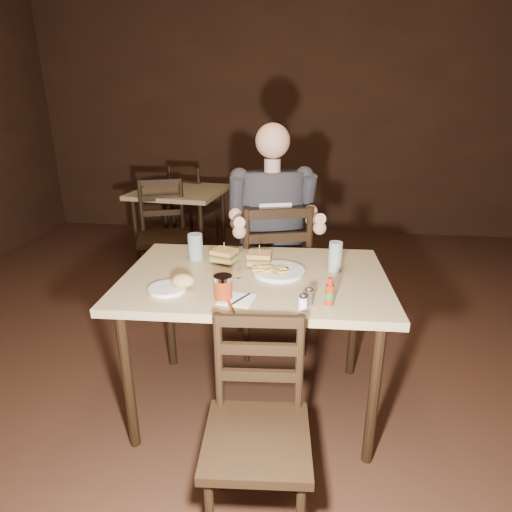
# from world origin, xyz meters

# --- Properties ---
(room_shell) EXTENTS (7.00, 7.00, 7.00)m
(room_shell) POSITION_xyz_m (0.00, 0.00, 1.40)
(room_shell) COLOR black
(room_shell) RESTS_ON ground
(main_table) EXTENTS (1.30, 0.88, 0.77)m
(main_table) POSITION_xyz_m (-0.01, 0.14, 0.69)
(main_table) COLOR tan
(main_table) RESTS_ON ground
(bg_table) EXTENTS (0.89, 0.89, 0.77)m
(bg_table) POSITION_xyz_m (-0.97, 2.14, 0.68)
(bg_table) COLOR tan
(bg_table) RESTS_ON ground
(chair_far) EXTENTS (0.58, 0.61, 1.00)m
(chair_far) POSITION_xyz_m (0.01, 0.78, 0.50)
(chair_far) COLOR black
(chair_far) RESTS_ON ground
(chair_near) EXTENTS (0.41, 0.45, 0.83)m
(chair_near) POSITION_xyz_m (0.07, -0.56, 0.42)
(chair_near) COLOR black
(chair_near) RESTS_ON ground
(bg_chair_far) EXTENTS (0.55, 0.57, 0.93)m
(bg_chair_far) POSITION_xyz_m (-0.97, 2.69, 0.46)
(bg_chair_far) COLOR black
(bg_chair_far) RESTS_ON ground
(bg_chair_near) EXTENTS (0.56, 0.58, 0.93)m
(bg_chair_near) POSITION_xyz_m (-0.97, 1.59, 0.47)
(bg_chair_near) COLOR black
(bg_chair_near) RESTS_ON ground
(diner) EXTENTS (0.63, 0.55, 0.93)m
(diner) POSITION_xyz_m (0.03, 0.74, 0.98)
(diner) COLOR #28282C
(diner) RESTS_ON chair_far
(dinner_plate) EXTENTS (0.26, 0.26, 0.01)m
(dinner_plate) POSITION_xyz_m (0.10, 0.17, 0.78)
(dinner_plate) COLOR white
(dinner_plate) RESTS_ON main_table
(sandwich_left) EXTENTS (0.15, 0.13, 0.10)m
(sandwich_left) POSITION_xyz_m (-0.19, 0.28, 0.84)
(sandwich_left) COLOR tan
(sandwich_left) RESTS_ON dinner_plate
(sandwich_right) EXTENTS (0.12, 0.10, 0.10)m
(sandwich_right) POSITION_xyz_m (-0.01, 0.26, 0.83)
(sandwich_right) COLOR tan
(sandwich_right) RESTS_ON dinner_plate
(fries_pile) EXTENTS (0.23, 0.16, 0.04)m
(fries_pile) POSITION_xyz_m (0.06, 0.14, 0.80)
(fries_pile) COLOR tan
(fries_pile) RESTS_ON dinner_plate
(ketchup_dollop) EXTENTS (0.05, 0.05, 0.01)m
(ketchup_dollop) POSITION_xyz_m (0.12, 0.19, 0.79)
(ketchup_dollop) COLOR maroon
(ketchup_dollop) RESTS_ON dinner_plate
(glass_left) EXTENTS (0.08, 0.08, 0.14)m
(glass_left) POSITION_xyz_m (-0.35, 0.32, 0.84)
(glass_left) COLOR silver
(glass_left) RESTS_ON main_table
(glass_right) EXTENTS (0.07, 0.07, 0.15)m
(glass_right) POSITION_xyz_m (0.37, 0.24, 0.85)
(glass_right) COLOR silver
(glass_right) RESTS_ON main_table
(hot_sauce) EXTENTS (0.04, 0.04, 0.12)m
(hot_sauce) POSITION_xyz_m (0.33, -0.14, 0.83)
(hot_sauce) COLOR maroon
(hot_sauce) RESTS_ON main_table
(salt_shaker) EXTENTS (0.04, 0.04, 0.06)m
(salt_shaker) POSITION_xyz_m (0.22, -0.20, 0.80)
(salt_shaker) COLOR white
(salt_shaker) RESTS_ON main_table
(pepper_shaker) EXTENTS (0.04, 0.04, 0.07)m
(pepper_shaker) POSITION_xyz_m (0.25, -0.15, 0.80)
(pepper_shaker) COLOR #38332D
(pepper_shaker) RESTS_ON main_table
(syrup_dispenser) EXTENTS (0.08, 0.08, 0.11)m
(syrup_dispenser) POSITION_xyz_m (-0.12, -0.14, 0.82)
(syrup_dispenser) COLOR maroon
(syrup_dispenser) RESTS_ON main_table
(napkin) EXTENTS (0.16, 0.15, 0.00)m
(napkin) POSITION_xyz_m (-0.06, -0.14, 0.77)
(napkin) COLOR white
(napkin) RESTS_ON main_table
(knife) EXTENTS (0.10, 0.21, 0.01)m
(knife) POSITION_xyz_m (-0.08, -0.21, 0.78)
(knife) COLOR silver
(knife) RESTS_ON napkin
(fork) EXTENTS (0.08, 0.14, 0.00)m
(fork) POSITION_xyz_m (-0.04, -0.15, 0.78)
(fork) COLOR silver
(fork) RESTS_ON napkin
(side_plate) EXTENTS (0.17, 0.17, 0.01)m
(side_plate) POSITION_xyz_m (-0.38, -0.09, 0.78)
(side_plate) COLOR white
(side_plate) RESTS_ON main_table
(bread_roll) EXTENTS (0.11, 0.09, 0.06)m
(bread_roll) POSITION_xyz_m (-0.31, -0.07, 0.81)
(bread_roll) COLOR tan
(bread_roll) RESTS_ON side_plate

